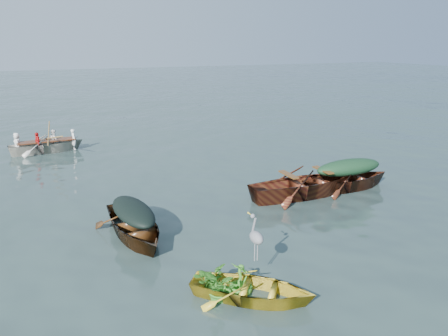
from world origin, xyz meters
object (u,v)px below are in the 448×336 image
(rowed_boat, at_px, (47,152))
(heron, at_px, (256,244))
(dark_covered_boat, at_px, (135,237))
(green_tarp_boat, at_px, (347,189))
(yellow_dinghy, at_px, (252,299))
(open_wooden_boat, at_px, (305,196))

(rowed_boat, bearing_deg, heron, -170.66)
(rowed_boat, height_order, heron, heron)
(dark_covered_boat, relative_size, green_tarp_boat, 0.90)
(heron, bearing_deg, green_tarp_boat, -15.10)
(dark_covered_boat, bearing_deg, rowed_boat, 93.34)
(yellow_dinghy, relative_size, green_tarp_boat, 0.66)
(green_tarp_boat, height_order, open_wooden_boat, open_wooden_boat)
(green_tarp_boat, xyz_separation_m, open_wooden_boat, (-1.60, 0.03, 0.00))
(rowed_boat, bearing_deg, green_tarp_boat, -141.37)
(rowed_boat, distance_m, heron, 13.25)
(dark_covered_boat, height_order, rowed_boat, rowed_boat)
(open_wooden_boat, bearing_deg, yellow_dinghy, 137.43)
(yellow_dinghy, xyz_separation_m, green_tarp_boat, (5.68, 4.17, 0.00))
(open_wooden_boat, xyz_separation_m, rowed_boat, (-6.77, 9.13, 0.00))
(green_tarp_boat, distance_m, rowed_boat, 12.40)
(yellow_dinghy, relative_size, heron, 3.09)
(yellow_dinghy, bearing_deg, dark_covered_boat, 60.69)
(yellow_dinghy, distance_m, green_tarp_boat, 7.05)
(dark_covered_boat, bearing_deg, yellow_dinghy, -74.07)
(open_wooden_boat, relative_size, heron, 5.46)
(dark_covered_boat, distance_m, green_tarp_boat, 7.03)
(dark_covered_boat, xyz_separation_m, heron, (1.63, -3.07, 0.83))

